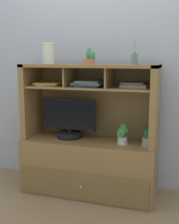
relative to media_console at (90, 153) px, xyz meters
name	(u,v)px	position (x,y,z in m)	size (l,w,h in m)	color
floor_plane	(90,191)	(0.00, -0.01, -0.42)	(6.00, 6.00, 0.02)	#8F6F4D
back_wall	(98,53)	(0.00, 0.28, 0.99)	(6.00, 0.02, 2.80)	#AAAFBD
media_console	(90,153)	(0.00, 0.00, 0.00)	(1.32, 0.54, 1.29)	olive
tv_monitor	(69,122)	(-0.22, 0.00, 0.30)	(0.56, 0.25, 0.41)	black
potted_orchid	(122,135)	(0.34, -0.05, 0.22)	(0.11, 0.11, 0.19)	silver
potted_fern	(149,139)	(0.59, -0.04, 0.21)	(0.14, 0.13, 0.17)	gray
magazine_stack_left	(89,84)	(0.00, -0.02, 0.70)	(0.30, 0.28, 0.06)	#235783
magazine_stack_centre	(50,84)	(-0.42, 0.00, 0.69)	(0.27, 0.27, 0.03)	beige
magazine_stack_right	(135,85)	(0.43, 0.05, 0.70)	(0.26, 0.25, 0.05)	beige
diffuser_bottle	(134,59)	(0.43, -0.01, 0.93)	(0.06, 0.06, 0.23)	slate
potted_succulent	(90,57)	(0.00, 0.00, 0.95)	(0.11, 0.11, 0.16)	#B87143
ceramic_vase	(48,54)	(-0.43, -0.01, 0.99)	(0.12, 0.12, 0.20)	silver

